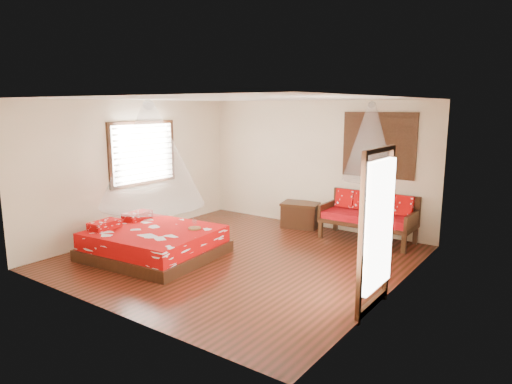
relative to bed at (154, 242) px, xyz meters
The scene contains 10 objects.
room 1.94m from the bed, 32.91° to the left, with size 5.54×5.54×2.84m.
bed is the anchor object (origin of this frame).
daybed 4.27m from the bed, 49.36° to the left, with size 1.84×0.82×0.96m.
storage_chest 3.49m from the bed, 70.82° to the left, with size 0.93×0.77×0.56m.
shutter_panel 4.81m from the bed, 52.11° to the left, with size 1.52×0.06×1.32m.
window_left 2.27m from the bed, 143.09° to the left, with size 0.10×1.74×1.34m.
glazed_door 4.12m from the bed, ahead, with size 0.08×1.02×2.16m.
wine_tray 0.81m from the bed, 35.84° to the left, with size 0.23×0.23×0.19m.
mosquito_net_main 1.60m from the bed, ahead, with size 1.83×1.83×1.80m, color silver.
mosquito_net_daybed 4.51m from the bed, 48.16° to the left, with size 1.03×1.03×1.50m, color silver.
Camera 1 is at (4.80, -6.21, 2.68)m, focal length 32.00 mm.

